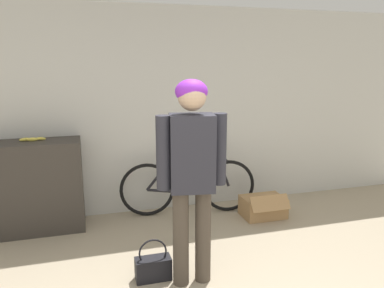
% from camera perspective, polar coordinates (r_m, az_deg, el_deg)
% --- Properties ---
extents(wall_back, '(8.00, 0.07, 2.60)m').
position_cam_1_polar(wall_back, '(4.78, -6.58, 4.93)').
color(wall_back, silver).
rests_on(wall_back, ground_plane).
extents(side_shelf, '(1.05, 0.47, 1.05)m').
position_cam_1_polar(side_shelf, '(4.64, -22.84, -6.03)').
color(side_shelf, '#38332D').
rests_on(side_shelf, ground_plane).
extents(person, '(0.60, 0.31, 1.78)m').
position_cam_1_polar(person, '(3.11, -0.01, -2.97)').
color(person, '#4C4238').
rests_on(person, ground_plane).
extents(bicycle, '(1.73, 0.46, 0.76)m').
position_cam_1_polar(bicycle, '(4.80, -0.56, -6.41)').
color(bicycle, black).
rests_on(bicycle, ground_plane).
extents(banana, '(0.29, 0.08, 0.04)m').
position_cam_1_polar(banana, '(4.54, -23.17, 0.68)').
color(banana, '#EAD64C').
rests_on(banana, side_shelf).
extents(handbag, '(0.32, 0.15, 0.39)m').
position_cam_1_polar(handbag, '(3.54, -5.94, -18.16)').
color(handbag, black).
rests_on(handbag, ground_plane).
extents(cardboard_box, '(0.53, 0.44, 0.32)m').
position_cam_1_polar(cardboard_box, '(4.87, 10.78, -9.35)').
color(cardboard_box, '#A87F51').
rests_on(cardboard_box, ground_plane).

